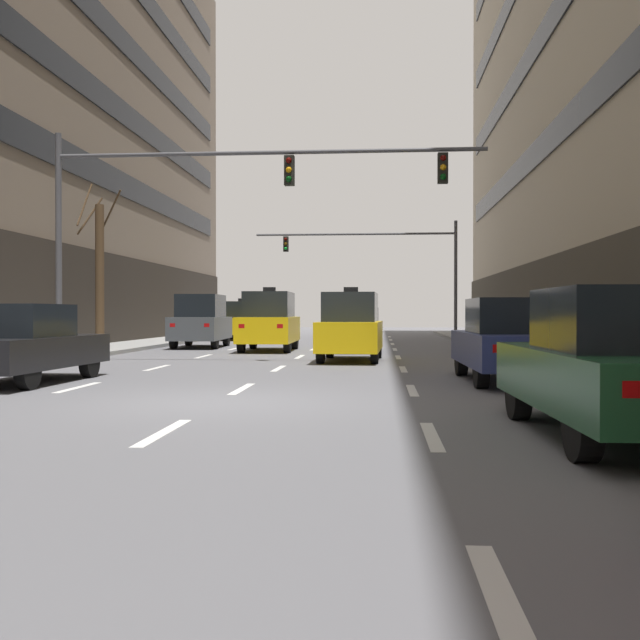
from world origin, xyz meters
The scene contains 37 objects.
ground_plane centered at (0.00, 0.00, 0.00)m, with size 120.00×120.00×0.00m, color slate.
lane_stripe_l1_s4 centered at (-3.17, 2.00, 0.00)m, with size 0.16×2.00×0.01m, color silver.
lane_stripe_l1_s5 centered at (-3.17, 7.00, 0.00)m, with size 0.16×2.00×0.01m, color silver.
lane_stripe_l1_s6 centered at (-3.17, 12.00, 0.00)m, with size 0.16×2.00×0.01m, color silver.
lane_stripe_l1_s7 centered at (-3.17, 17.00, 0.00)m, with size 0.16×2.00×0.01m, color silver.
lane_stripe_l1_s8 centered at (-3.17, 22.00, 0.00)m, with size 0.16×2.00×0.01m, color silver.
lane_stripe_l1_s9 centered at (-3.17, 27.00, 0.00)m, with size 0.16×2.00×0.01m, color silver.
lane_stripe_l1_s10 centered at (-3.17, 32.00, 0.00)m, with size 0.16×2.00×0.01m, color silver.
lane_stripe_l2_s3 centered at (0.00, -3.00, 0.00)m, with size 0.16×2.00×0.01m, color silver.
lane_stripe_l2_s4 centered at (0.00, 2.00, 0.00)m, with size 0.16×2.00×0.01m, color silver.
lane_stripe_l2_s5 centered at (0.00, 7.00, 0.00)m, with size 0.16×2.00×0.01m, color silver.
lane_stripe_l2_s6 centered at (0.00, 12.00, 0.00)m, with size 0.16×2.00×0.01m, color silver.
lane_stripe_l2_s7 centered at (0.00, 17.00, 0.00)m, with size 0.16×2.00×0.01m, color silver.
lane_stripe_l2_s8 centered at (0.00, 22.00, 0.00)m, with size 0.16×2.00×0.01m, color silver.
lane_stripe_l2_s9 centered at (0.00, 27.00, 0.00)m, with size 0.16×2.00×0.01m, color silver.
lane_stripe_l2_s10 centered at (0.00, 32.00, 0.00)m, with size 0.16×2.00×0.01m, color silver.
lane_stripe_l3_s2 centered at (3.17, -8.00, 0.00)m, with size 0.16×2.00×0.01m, color silver.
lane_stripe_l3_s3 centered at (3.17, -3.00, 0.00)m, with size 0.16×2.00×0.01m, color silver.
lane_stripe_l3_s4 centered at (3.17, 2.00, 0.00)m, with size 0.16×2.00×0.01m, color silver.
lane_stripe_l3_s5 centered at (3.17, 7.00, 0.00)m, with size 0.16×2.00×0.01m, color silver.
lane_stripe_l3_s6 centered at (3.17, 12.00, 0.00)m, with size 0.16×2.00×0.01m, color silver.
lane_stripe_l3_s7 centered at (3.17, 17.00, 0.00)m, with size 0.16×2.00×0.01m, color silver.
lane_stripe_l3_s8 centered at (3.17, 22.00, 0.00)m, with size 0.16×2.00×0.01m, color silver.
lane_stripe_l3_s9 centered at (3.17, 27.00, 0.00)m, with size 0.16×2.00×0.01m, color silver.
lane_stripe_l3_s10 centered at (3.17, 32.00, 0.00)m, with size 0.16×2.00×0.01m, color silver.
car_driving_0 centered at (-4.62, 2.75, 0.79)m, with size 1.96×4.34×1.60m.
car_driving_1 centered at (-4.74, 18.02, 1.08)m, with size 2.08×4.57×2.17m.
taxi_driving_2 centered at (-1.54, 15.59, 1.10)m, with size 1.98×4.58×2.39m.
taxi_driving_3 centered at (-4.62, 26.49, 1.00)m, with size 1.89×4.22×2.18m.
car_driving_4 centered at (1.52, 26.94, 0.83)m, with size 1.92×4.53×1.69m.
taxi_driving_5 centered at (1.73, 10.20, 1.01)m, with size 1.90×4.23×2.19m.
car_driving_6 centered at (1.73, 15.51, 0.79)m, with size 1.91×4.33×1.61m.
car_parked_1 centered at (5.29, -3.01, 0.84)m, with size 2.03×4.61×1.71m.
car_parked_2 centered at (5.29, 3.81, 0.85)m, with size 2.02×4.64×1.72m.
traffic_signal_0 centered at (-2.29, 9.06, 4.81)m, with size 12.39×0.35×6.50m.
traffic_signal_1 centered at (3.20, 28.90, 4.52)m, with size 11.10×0.35×6.32m.
street_tree_0 centered at (-7.45, 13.98, 2.84)m, with size 1.53×1.33×6.03m.
Camera 1 is at (2.56, -11.52, 1.43)m, focal length 41.05 mm.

